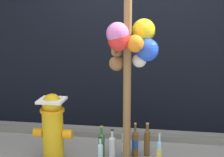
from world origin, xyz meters
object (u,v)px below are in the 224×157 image
object	(u,v)px
memorial_post	(131,26)
bottle_6	(135,143)
bottle_2	(112,147)
bottle_4	(159,152)
bottle_0	(124,144)
bottle_5	(100,153)
fire_hydrant	(53,126)
bottle_1	(127,144)
bottle_3	(147,142)
bottle_7	(101,144)

from	to	relation	value
memorial_post	bottle_6	distance (m)	1.40
bottle_2	bottle_4	world-z (taller)	bottle_4
bottle_0	bottle_6	distance (m)	0.13
bottle_4	bottle_5	world-z (taller)	bottle_4
bottle_0	bottle_4	size ratio (longest dim) A/B	1.02
memorial_post	fire_hydrant	world-z (taller)	memorial_post
bottle_1	bottle_3	xyz separation A→B (m)	(0.24, -0.02, 0.06)
memorial_post	bottle_4	xyz separation A→B (m)	(0.33, -0.02, -1.40)
memorial_post	bottle_1	bearing A→B (deg)	104.30
memorial_post	fire_hydrant	size ratio (longest dim) A/B	3.73
bottle_2	bottle_5	xyz separation A→B (m)	(-0.11, -0.16, -0.01)
bottle_1	bottle_5	bearing A→B (deg)	-127.18
bottle_5	bottle_6	bearing A→B (deg)	38.88
bottle_3	bottle_7	size ratio (longest dim) A/B	1.09
bottle_0	bottle_6	world-z (taller)	bottle_6
memorial_post	bottle_4	world-z (taller)	memorial_post
memorial_post	bottle_5	world-z (taller)	memorial_post
memorial_post	bottle_3	distance (m)	1.40
bottle_4	bottle_6	bearing A→B (deg)	147.14
bottle_2	bottle_3	distance (m)	0.43
fire_hydrant	bottle_6	xyz separation A→B (m)	(0.93, 0.23, -0.25)
bottle_1	bottle_4	bearing A→B (deg)	-31.46
memorial_post	bottle_7	xyz separation A→B (m)	(-0.35, 0.10, -1.39)
bottle_1	bottle_3	size ratio (longest dim) A/B	0.74
memorial_post	bottle_1	distance (m)	1.45
bottle_0	bottle_4	bearing A→B (deg)	-18.73
bottle_1	fire_hydrant	bearing A→B (deg)	-160.98
bottle_1	bottle_6	world-z (taller)	bottle_6
bottle_0	bottle_5	size ratio (longest dim) A/B	1.16
bottle_2	bottle_5	size ratio (longest dim) A/B	1.11
bottle_2	bottle_5	bearing A→B (deg)	-124.35
bottle_1	bottle_4	world-z (taller)	bottle_4
bottle_7	bottle_0	bearing A→B (deg)	3.64
bottle_3	bottle_7	bearing A→B (deg)	-169.36
bottle_0	bottle_7	size ratio (longest dim) A/B	1.02
memorial_post	fire_hydrant	distance (m)	1.44
fire_hydrant	bottle_4	bearing A→B (deg)	2.29
bottle_0	bottle_2	world-z (taller)	bottle_0
bottle_0	memorial_post	bearing A→B (deg)	-57.54
bottle_1	bottle_6	xyz separation A→B (m)	(0.10, -0.05, 0.05)
bottle_5	bottle_6	size ratio (longest dim) A/B	0.80
bottle_0	fire_hydrant	bearing A→B (deg)	-166.94
bottle_2	bottle_4	distance (m)	0.54
bottle_2	bottle_6	world-z (taller)	bottle_6
bottle_3	bottle_6	xyz separation A→B (m)	(-0.14, -0.04, -0.01)
bottle_7	bottle_4	bearing A→B (deg)	-10.10
fire_hydrant	bottle_0	world-z (taller)	fire_hydrant
bottle_3	bottle_5	xyz separation A→B (m)	(-0.50, -0.33, -0.03)
fire_hydrant	bottle_4	distance (m)	1.25
bottle_3	bottle_4	world-z (taller)	bottle_3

